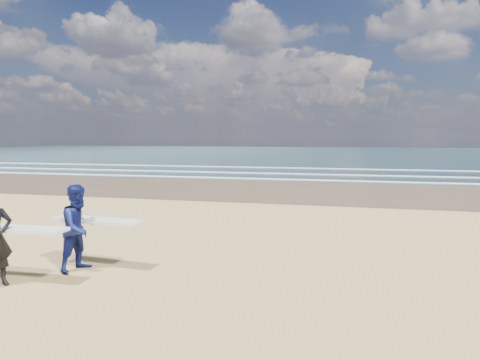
% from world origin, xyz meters
% --- Properties ---
extents(ocean, '(220.00, 100.00, 0.02)m').
position_xyz_m(ocean, '(20.00, 72.00, 0.01)').
color(ocean, '#183136').
rests_on(ocean, ground).
extents(surfer_far, '(2.24, 1.26, 1.94)m').
position_xyz_m(surfer_far, '(1.47, 1.59, 0.98)').
color(surfer_far, '#0D144D').
rests_on(surfer_far, ground).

